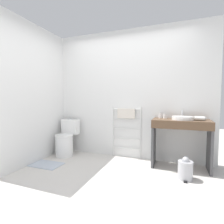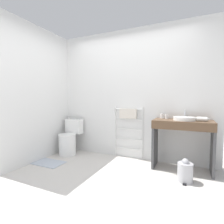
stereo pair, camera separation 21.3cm
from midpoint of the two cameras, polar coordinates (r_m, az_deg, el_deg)
The scene contains 13 objects.
ground_plane at distance 2.58m, azimuth -2.63°, elevation -23.31°, with size 12.00×12.00×0.00m, color silver.
wall_back at distance 3.62m, azimuth 7.61°, elevation 5.68°, with size 3.31×0.12×2.58m, color white.
wall_side at distance 3.79m, azimuth -19.84°, elevation 5.39°, with size 0.12×2.02×2.58m, color white.
toilet at distance 3.93m, azimuth -12.28°, elevation -8.72°, with size 0.38×0.52×0.76m.
towel_radiator at distance 3.54m, azimuth 7.02°, elevation -3.24°, with size 0.61×0.06×1.04m.
vanity_counter at distance 3.20m, azimuth 23.77°, elevation -7.33°, with size 0.94×0.48×0.85m.
sink_basin at distance 3.16m, azimuth 24.34°, elevation -1.95°, with size 0.35×0.35×0.06m.
faucet at distance 3.34m, azimuth 24.38°, elevation -0.43°, with size 0.02×0.10×0.16m.
cup_near_wall at distance 3.36m, azimuth 17.84°, elevation -1.20°, with size 0.06×0.06×0.09m.
cup_near_edge at distance 3.31m, azimuth 19.24°, elevation -1.39°, with size 0.06×0.06×0.08m.
hair_dryer at distance 3.16m, azimuth 29.20°, elevation -2.03°, with size 0.20×0.17×0.07m.
trash_bin at distance 2.90m, azimuth 24.83°, elevation -17.30°, with size 0.21×0.25×0.34m.
bath_mat at distance 3.56m, azimuth -18.30°, elevation -15.51°, with size 0.56×0.36×0.01m, color #B2BCCC.
Camera 2 is at (1.14, -2.00, 1.18)m, focal length 28.00 mm.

